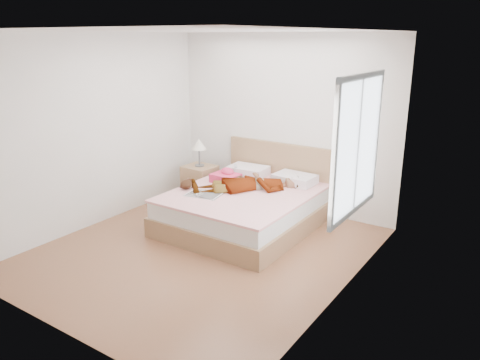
% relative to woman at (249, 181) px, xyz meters
% --- Properties ---
extents(ground, '(4.00, 4.00, 0.00)m').
position_rel_woman_xyz_m(ground, '(0.02, -1.10, -0.62)').
color(ground, '#4F2A18').
rests_on(ground, ground).
extents(woman, '(1.57, 1.51, 0.22)m').
position_rel_woman_xyz_m(woman, '(0.00, 0.00, 0.00)').
color(woman, white).
rests_on(woman, bed).
extents(hair, '(0.51, 0.58, 0.07)m').
position_rel_woman_xyz_m(hair, '(-0.57, 0.45, -0.07)').
color(hair, black).
rests_on(hair, bed).
extents(phone, '(0.08, 0.09, 0.05)m').
position_rel_woman_xyz_m(phone, '(-0.50, 0.40, 0.05)').
color(phone, silver).
rests_on(phone, bed).
extents(room_shell, '(4.00, 4.00, 4.00)m').
position_rel_woman_xyz_m(room_shell, '(1.79, -0.80, 0.88)').
color(room_shell, white).
rests_on(room_shell, ground).
extents(bed, '(1.80, 2.08, 1.00)m').
position_rel_woman_xyz_m(bed, '(0.02, -0.06, -0.34)').
color(bed, olive).
rests_on(bed, ground).
extents(towel, '(0.39, 0.34, 0.20)m').
position_rel_woman_xyz_m(towel, '(-0.44, 0.08, -0.03)').
color(towel, '#E83F62').
rests_on(towel, bed).
extents(magazine, '(0.50, 0.38, 0.03)m').
position_rel_woman_xyz_m(magazine, '(-0.35, -0.58, -0.10)').
color(magazine, white).
rests_on(magazine, bed).
extents(coffee_mug, '(0.14, 0.10, 0.10)m').
position_rel_woman_xyz_m(coffee_mug, '(-0.16, -0.28, -0.06)').
color(coffee_mug, white).
rests_on(coffee_mug, bed).
extents(plush_toy, '(0.18, 0.25, 0.13)m').
position_rel_woman_xyz_m(plush_toy, '(-0.71, -0.49, -0.04)').
color(plush_toy, black).
rests_on(plush_toy, bed).
extents(nightstand, '(0.49, 0.43, 1.02)m').
position_rel_woman_xyz_m(nightstand, '(-1.15, 0.35, -0.28)').
color(nightstand, olive).
rests_on(nightstand, ground).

